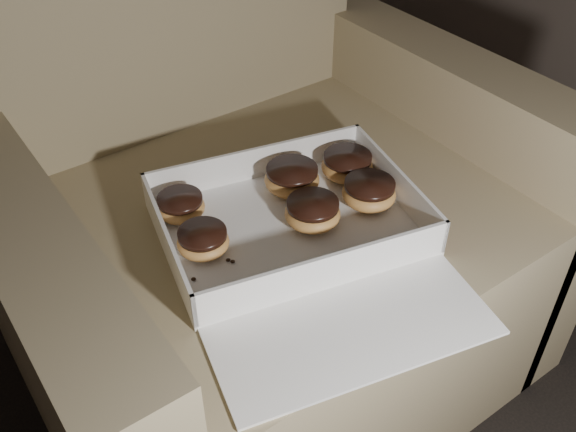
# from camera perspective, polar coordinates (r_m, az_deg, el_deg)

# --- Properties ---
(armchair) EXTENTS (0.92, 0.78, 0.96)m
(armchair) POSITION_cam_1_polar(r_m,az_deg,el_deg) (1.20, -2.47, -1.48)
(armchair) COLOR #93865E
(armchair) RESTS_ON floor
(bakery_box) EXTENTS (0.48, 0.53, 0.07)m
(bakery_box) POSITION_cam_1_polar(r_m,az_deg,el_deg) (0.98, 1.10, -2.04)
(bakery_box) COLOR white
(bakery_box) RESTS_ON armchair
(donut_a) EXTENTS (0.09, 0.09, 0.04)m
(donut_a) POSITION_cam_1_polar(r_m,az_deg,el_deg) (1.00, 2.20, 0.34)
(donut_a) COLOR #E7A050
(donut_a) RESTS_ON bakery_box
(donut_b) EXTENTS (0.09, 0.09, 0.04)m
(donut_b) POSITION_cam_1_polar(r_m,az_deg,el_deg) (1.10, 5.28, 4.52)
(donut_b) COLOR #E7A050
(donut_b) RESTS_ON bakery_box
(donut_c) EXTENTS (0.09, 0.09, 0.04)m
(donut_c) POSITION_cam_1_polar(r_m,az_deg,el_deg) (1.04, 7.22, 2.10)
(donut_c) COLOR #E7A050
(donut_c) RESTS_ON bakery_box
(donut_d) EXTENTS (0.09, 0.09, 0.05)m
(donut_d) POSITION_cam_1_polar(r_m,az_deg,el_deg) (1.06, 0.35, 3.37)
(donut_d) COLOR #E7A050
(donut_d) RESTS_ON bakery_box
(donut_e) EXTENTS (0.08, 0.08, 0.04)m
(donut_e) POSITION_cam_1_polar(r_m,az_deg,el_deg) (0.96, -7.57, -2.19)
(donut_e) COLOR #E7A050
(donut_e) RESTS_ON bakery_box
(donut_f) EXTENTS (0.08, 0.08, 0.04)m
(donut_f) POSITION_cam_1_polar(r_m,az_deg,el_deg) (1.03, -9.52, 0.88)
(donut_f) COLOR #E7A050
(donut_f) RESTS_ON bakery_box
(crumb_a) EXTENTS (0.01, 0.01, 0.00)m
(crumb_a) POSITION_cam_1_polar(r_m,az_deg,el_deg) (0.95, -5.34, -3.91)
(crumb_a) COLOR black
(crumb_a) RESTS_ON bakery_box
(crumb_b) EXTENTS (0.01, 0.01, 0.00)m
(crumb_b) POSITION_cam_1_polar(r_m,az_deg,el_deg) (0.95, -4.95, -4.05)
(crumb_b) COLOR black
(crumb_b) RESTS_ON bakery_box
(crumb_c) EXTENTS (0.01, 0.01, 0.00)m
(crumb_c) POSITION_cam_1_polar(r_m,az_deg,el_deg) (0.93, -8.40, -5.57)
(crumb_c) COLOR black
(crumb_c) RESTS_ON bakery_box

